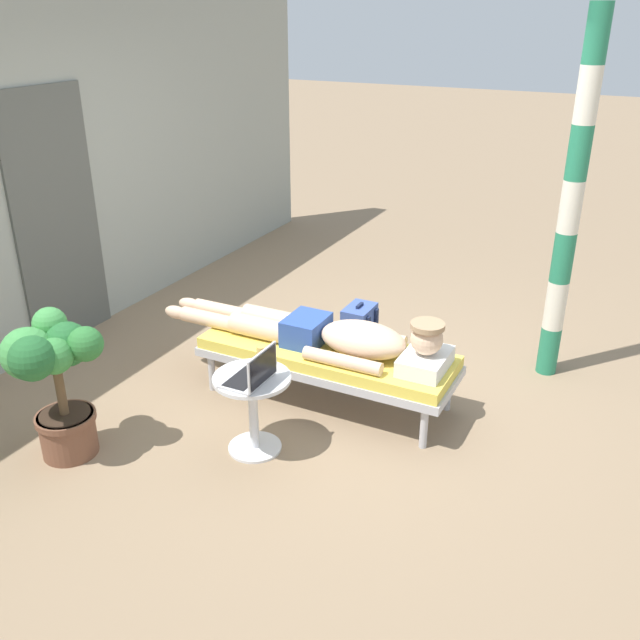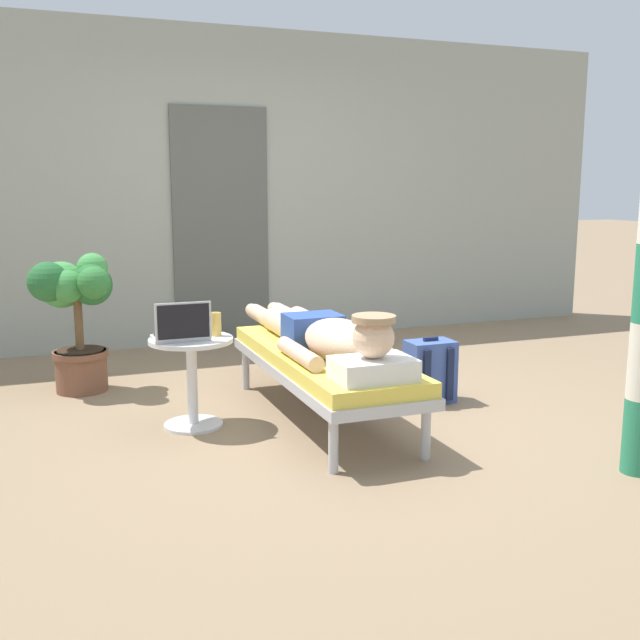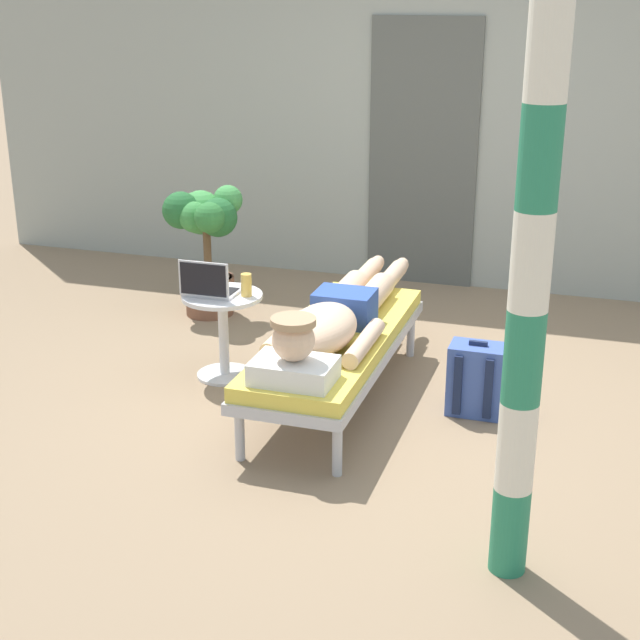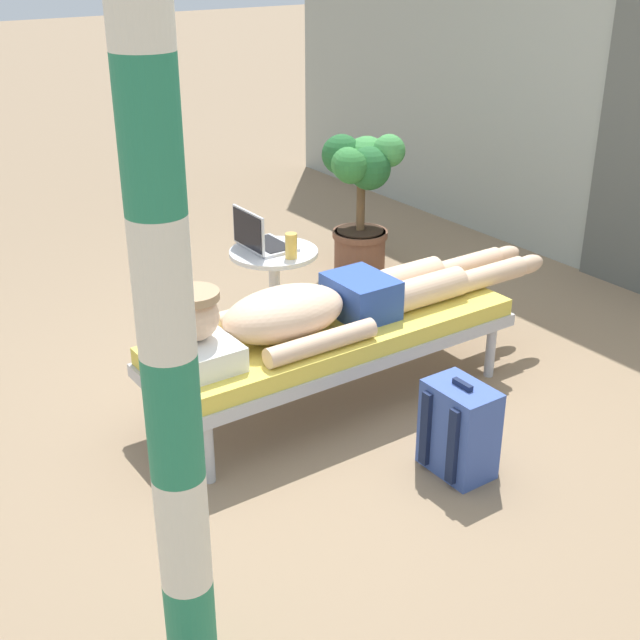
{
  "view_description": "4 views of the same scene",
  "coord_description": "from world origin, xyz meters",
  "px_view_note": "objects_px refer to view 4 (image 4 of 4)",
  "views": [
    {
      "loc": [
        -3.97,
        -1.95,
        2.58
      ],
      "look_at": [
        -0.03,
        0.03,
        0.56
      ],
      "focal_mm": 38.86,
      "sensor_mm": 36.0,
      "label": 1
    },
    {
      "loc": [
        -1.66,
        -4.05,
        1.38
      ],
      "look_at": [
        -0.05,
        0.17,
        0.56
      ],
      "focal_mm": 41.59,
      "sensor_mm": 36.0,
      "label": 2
    },
    {
      "loc": [
        1.25,
        -4.64,
        2.22
      ],
      "look_at": [
        -0.16,
        -0.27,
        0.56
      ],
      "focal_mm": 51.4,
      "sensor_mm": 36.0,
      "label": 3
    },
    {
      "loc": [
        2.8,
        -2.18,
        2.1
      ],
      "look_at": [
        -0.06,
        -0.2,
        0.49
      ],
      "focal_mm": 47.69,
      "sensor_mm": 36.0,
      "label": 4
    }
  ],
  "objects_px": {
    "person_reclining": "(326,305)",
    "laptop": "(259,239)",
    "potted_plant": "(361,186)",
    "drink_glass": "(291,246)",
    "backpack": "(460,430)",
    "porch_post": "(163,287)",
    "side_table": "(274,279)",
    "lounge_chair": "(333,337)"
  },
  "relations": [
    {
      "from": "porch_post",
      "to": "person_reclining",
      "type": "bearing_deg",
      "value": 131.29
    },
    {
      "from": "lounge_chair",
      "to": "backpack",
      "type": "relative_size",
      "value": 4.29
    },
    {
      "from": "side_table",
      "to": "laptop",
      "type": "xyz_separation_m",
      "value": [
        -0.06,
        -0.05,
        0.23
      ]
    },
    {
      "from": "lounge_chair",
      "to": "backpack",
      "type": "bearing_deg",
      "value": 7.26
    },
    {
      "from": "porch_post",
      "to": "potted_plant",
      "type": "bearing_deg",
      "value": 134.6
    },
    {
      "from": "drink_glass",
      "to": "backpack",
      "type": "bearing_deg",
      "value": -2.44
    },
    {
      "from": "backpack",
      "to": "porch_post",
      "type": "relative_size",
      "value": 0.16
    },
    {
      "from": "backpack",
      "to": "potted_plant",
      "type": "xyz_separation_m",
      "value": [
        -2.1,
        1.07,
        0.38
      ]
    },
    {
      "from": "lounge_chair",
      "to": "drink_glass",
      "type": "distance_m",
      "value": 0.67
    },
    {
      "from": "drink_glass",
      "to": "porch_post",
      "type": "distance_m",
      "value": 2.39
    },
    {
      "from": "side_table",
      "to": "porch_post",
      "type": "bearing_deg",
      "value": -37.96
    },
    {
      "from": "backpack",
      "to": "porch_post",
      "type": "bearing_deg",
      "value": -76.04
    },
    {
      "from": "person_reclining",
      "to": "potted_plant",
      "type": "relative_size",
      "value": 2.35
    },
    {
      "from": "backpack",
      "to": "porch_post",
      "type": "xyz_separation_m",
      "value": [
        0.35,
        -1.43,
        1.1
      ]
    },
    {
      "from": "potted_plant",
      "to": "porch_post",
      "type": "bearing_deg",
      "value": -45.4
    },
    {
      "from": "potted_plant",
      "to": "porch_post",
      "type": "relative_size",
      "value": 0.36
    },
    {
      "from": "person_reclining",
      "to": "drink_glass",
      "type": "relative_size",
      "value": 16.08
    },
    {
      "from": "lounge_chair",
      "to": "backpack",
      "type": "distance_m",
      "value": 0.8
    },
    {
      "from": "potted_plant",
      "to": "person_reclining",
      "type": "bearing_deg",
      "value": -42.23
    },
    {
      "from": "backpack",
      "to": "potted_plant",
      "type": "relative_size",
      "value": 0.46
    },
    {
      "from": "laptop",
      "to": "backpack",
      "type": "xyz_separation_m",
      "value": [
        1.59,
        0.01,
        -0.39
      ]
    },
    {
      "from": "person_reclining",
      "to": "side_table",
      "type": "bearing_deg",
      "value": 166.54
    },
    {
      "from": "porch_post",
      "to": "side_table",
      "type": "bearing_deg",
      "value": 142.04
    },
    {
      "from": "potted_plant",
      "to": "drink_glass",
      "type": "bearing_deg",
      "value": -54.19
    },
    {
      "from": "side_table",
      "to": "porch_post",
      "type": "height_order",
      "value": "porch_post"
    },
    {
      "from": "lounge_chair",
      "to": "person_reclining",
      "type": "bearing_deg",
      "value": -90.0
    },
    {
      "from": "backpack",
      "to": "person_reclining",
      "type": "bearing_deg",
      "value": -169.97
    },
    {
      "from": "person_reclining",
      "to": "drink_glass",
      "type": "height_order",
      "value": "person_reclining"
    },
    {
      "from": "side_table",
      "to": "backpack",
      "type": "height_order",
      "value": "side_table"
    },
    {
      "from": "person_reclining",
      "to": "backpack",
      "type": "bearing_deg",
      "value": 10.03
    },
    {
      "from": "lounge_chair",
      "to": "porch_post",
      "type": "relative_size",
      "value": 0.7
    },
    {
      "from": "laptop",
      "to": "porch_post",
      "type": "relative_size",
      "value": 0.12
    },
    {
      "from": "drink_glass",
      "to": "potted_plant",
      "type": "distance_m",
      "value": 1.24
    },
    {
      "from": "person_reclining",
      "to": "laptop",
      "type": "relative_size",
      "value": 7.0
    },
    {
      "from": "porch_post",
      "to": "drink_glass",
      "type": "bearing_deg",
      "value": 139.39
    },
    {
      "from": "person_reclining",
      "to": "laptop",
      "type": "bearing_deg",
      "value": 171.0
    },
    {
      "from": "drink_glass",
      "to": "potted_plant",
      "type": "relative_size",
      "value": 0.15
    },
    {
      "from": "person_reclining",
      "to": "side_table",
      "type": "xyz_separation_m",
      "value": [
        -0.75,
        0.18,
        -0.16
      ]
    },
    {
      "from": "lounge_chair",
      "to": "potted_plant",
      "type": "distance_m",
      "value": 1.78
    },
    {
      "from": "person_reclining",
      "to": "potted_plant",
      "type": "bearing_deg",
      "value": 137.77
    },
    {
      "from": "person_reclining",
      "to": "laptop",
      "type": "height_order",
      "value": "laptop"
    },
    {
      "from": "person_reclining",
      "to": "side_table",
      "type": "distance_m",
      "value": 0.79
    }
  ]
}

